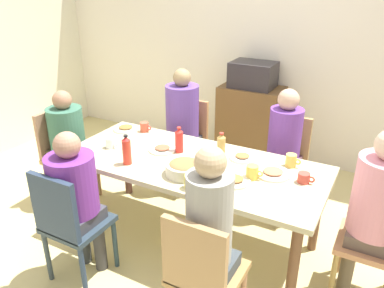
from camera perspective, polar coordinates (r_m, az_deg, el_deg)
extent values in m
plane|color=#CEC180|center=(3.39, 0.00, -13.69)|extent=(6.95, 6.95, 0.00)
cube|color=silver|center=(4.57, 12.19, 13.78)|extent=(6.03, 0.12, 2.60)
cube|color=#C2B98F|center=(3.01, 0.00, -2.96)|extent=(2.06, 0.90, 0.04)
cylinder|color=brown|center=(3.45, -16.70, -7.19)|extent=(0.07, 0.07, 0.69)
cylinder|color=brown|center=(2.67, 14.77, -17.26)|extent=(0.07, 0.07, 0.69)
cylinder|color=brown|center=(3.89, -9.62, -2.69)|extent=(0.07, 0.07, 0.69)
cylinder|color=brown|center=(3.23, 17.99, -9.69)|extent=(0.07, 0.07, 0.69)
cube|color=#B07F4D|center=(3.87, -17.56, -2.10)|extent=(0.40, 0.40, 0.04)
cylinder|color=#A9824E|center=(4.19, -17.20, -3.47)|extent=(0.04, 0.04, 0.43)
cylinder|color=#A87B58|center=(3.99, -20.60, -5.39)|extent=(0.04, 0.04, 0.43)
cylinder|color=#AA805A|center=(3.97, -13.70, -4.61)|extent=(0.04, 0.04, 0.43)
cylinder|color=#B47A50|center=(3.76, -17.11, -6.73)|extent=(0.04, 0.04, 0.43)
cube|color=#A47659|center=(3.91, -19.85, 1.58)|extent=(0.04, 0.38, 0.45)
cylinder|color=brown|center=(3.95, -15.34, -4.77)|extent=(0.09, 0.09, 0.45)
cylinder|color=brown|center=(3.86, -16.94, -5.74)|extent=(0.09, 0.09, 0.45)
cube|color=brown|center=(3.85, -17.67, -1.29)|extent=(0.30, 0.30, 0.10)
cylinder|color=#376A54|center=(3.75, -18.14, 2.16)|extent=(0.32, 0.32, 0.40)
sphere|color=#A57457|center=(3.67, -18.69, 6.19)|extent=(0.17, 0.17, 0.17)
cube|color=#B07855|center=(3.59, 13.06, -3.71)|extent=(0.40, 0.40, 0.04)
cylinder|color=#A87D4D|center=(3.81, 15.93, -6.17)|extent=(0.04, 0.04, 0.43)
cylinder|color=tan|center=(3.88, 11.06, -5.08)|extent=(0.04, 0.04, 0.43)
cylinder|color=#AC7E5A|center=(3.52, 14.60, -8.68)|extent=(0.04, 0.04, 0.43)
cylinder|color=#A48053|center=(3.60, 9.34, -7.44)|extent=(0.04, 0.04, 0.43)
cube|color=#A3834E|center=(3.65, 14.20, 0.74)|extent=(0.38, 0.04, 0.45)
cylinder|color=brown|center=(3.59, 13.51, -7.67)|extent=(0.09, 0.09, 0.45)
cylinder|color=brown|center=(3.63, 11.08, -7.11)|extent=(0.09, 0.09, 0.45)
cube|color=brown|center=(3.56, 13.15, -2.85)|extent=(0.30, 0.30, 0.10)
cylinder|color=#68389D|center=(3.45, 13.59, 1.37)|extent=(0.29, 0.29, 0.47)
sphere|color=tan|center=(3.34, 14.11, 6.39)|extent=(0.18, 0.18, 0.18)
cube|color=tan|center=(2.87, 24.76, -13.27)|extent=(0.40, 0.40, 0.04)
cylinder|color=#A48548|center=(2.87, 20.10, -18.09)|extent=(0.04, 0.04, 0.43)
cylinder|color=#B27E4B|center=(3.14, 21.20, -14.20)|extent=(0.04, 0.04, 0.43)
cylinder|color=brown|center=(2.93, 21.84, -17.13)|extent=(0.09, 0.09, 0.45)
cylinder|color=brown|center=(3.06, 22.29, -15.29)|extent=(0.09, 0.09, 0.45)
cube|color=brown|center=(2.83, 24.97, -12.30)|extent=(0.30, 0.30, 0.10)
cylinder|color=pink|center=(2.67, 26.10, -6.95)|extent=(0.34, 0.34, 0.51)
cube|color=#A88153|center=(3.94, -1.38, -0.47)|extent=(0.40, 0.40, 0.04)
cylinder|color=#B0755A|center=(4.10, 1.90, -2.93)|extent=(0.04, 0.04, 0.43)
cylinder|color=tan|center=(4.24, -2.21, -1.94)|extent=(0.04, 0.04, 0.43)
cylinder|color=#A47C5A|center=(3.83, -0.40, -4.96)|extent=(0.04, 0.04, 0.43)
cylinder|color=#B2834F|center=(3.99, -4.69, -3.82)|extent=(0.04, 0.04, 0.43)
cube|color=#AE774B|center=(3.99, -0.13, 3.54)|extent=(0.38, 0.04, 0.45)
cylinder|color=#3F363A|center=(3.92, -1.06, -4.09)|extent=(0.09, 0.09, 0.45)
cylinder|color=#464946|center=(3.99, -3.07, -3.57)|extent=(0.09, 0.09, 0.45)
cube|color=#3B3B42|center=(3.91, -1.39, 0.33)|extent=(0.30, 0.30, 0.10)
cylinder|color=#60409B|center=(3.80, -1.44, 4.73)|extent=(0.33, 0.33, 0.54)
sphere|color=#9D8358|center=(3.70, -1.50, 9.79)|extent=(0.17, 0.17, 0.17)
cube|color=#2B3A47|center=(2.91, -16.48, -11.25)|extent=(0.40, 0.40, 0.04)
cylinder|color=#344149|center=(3.06, -20.61, -15.17)|extent=(0.04, 0.04, 0.43)
cylinder|color=#253651|center=(2.85, -15.81, -17.68)|extent=(0.04, 0.04, 0.43)
cylinder|color=#2A2F4D|center=(3.23, -16.11, -12.12)|extent=(0.04, 0.04, 0.43)
cylinder|color=#253943|center=(3.04, -11.33, -14.19)|extent=(0.04, 0.04, 0.43)
cube|color=#29384D|center=(2.68, -19.73, -8.95)|extent=(0.38, 0.04, 0.45)
cylinder|color=#3B4040|center=(3.14, -15.81, -13.14)|extent=(0.09, 0.09, 0.45)
cylinder|color=#3B3A3A|center=(3.04, -13.55, -14.15)|extent=(0.09, 0.09, 0.45)
cube|color=#393A43|center=(2.88, -16.62, -10.27)|extent=(0.30, 0.30, 0.10)
cylinder|color=#6F2E94|center=(2.74, -17.26, -5.73)|extent=(0.33, 0.33, 0.42)
sphere|color=#A97B60|center=(2.61, -18.03, -0.15)|extent=(0.18, 0.18, 0.18)
cube|color=#AC814B|center=(2.41, 2.38, -18.53)|extent=(0.40, 0.40, 0.04)
cylinder|color=#B18047|center=(2.73, 0.59, -18.75)|extent=(0.04, 0.04, 0.43)
cube|color=#AB8356|center=(2.14, 0.26, -16.78)|extent=(0.38, 0.04, 0.45)
cylinder|color=#403C48|center=(2.65, 1.67, -20.12)|extent=(0.09, 0.09, 0.45)
cube|color=#394248|center=(2.37, 2.41, -17.47)|extent=(0.30, 0.30, 0.10)
cylinder|color=#9B9B96|center=(2.17, 2.56, -11.03)|extent=(0.26, 0.26, 0.55)
sphere|color=tan|center=(1.99, 2.74, -2.69)|extent=(0.17, 0.17, 0.17)
cylinder|color=silver|center=(3.19, -4.39, -0.84)|extent=(0.23, 0.23, 0.01)
ellipsoid|color=#A45C3E|center=(3.18, -4.40, -0.52)|extent=(0.12, 0.12, 0.02)
cylinder|color=white|center=(3.07, 7.46, -2.04)|extent=(0.20, 0.20, 0.01)
ellipsoid|color=#A36F3D|center=(3.06, 7.48, -1.71)|extent=(0.11, 0.11, 0.02)
cylinder|color=silver|center=(2.73, 6.27, -5.46)|extent=(0.23, 0.23, 0.01)
ellipsoid|color=#AE6D37|center=(2.72, 6.29, -5.10)|extent=(0.13, 0.13, 0.02)
cylinder|color=silver|center=(2.87, 11.89, -4.30)|extent=(0.26, 0.26, 0.01)
ellipsoid|color=tan|center=(2.86, 11.92, -3.96)|extent=(0.14, 0.14, 0.02)
cylinder|color=white|center=(3.66, -9.76, 2.23)|extent=(0.23, 0.23, 0.01)
ellipsoid|color=#A16933|center=(3.65, -9.78, 2.51)|extent=(0.13, 0.13, 0.02)
cylinder|color=beige|center=(2.80, -1.10, -3.72)|extent=(0.28, 0.28, 0.08)
ellipsoid|color=#B46B3D|center=(2.78, -1.11, -2.95)|extent=(0.22, 0.22, 0.04)
cylinder|color=#C14538|center=(2.81, 16.21, -4.83)|extent=(0.08, 0.08, 0.07)
torus|color=#CD4934|center=(2.80, 17.27, -5.05)|extent=(0.05, 0.01, 0.05)
cylinder|color=#EEBF53|center=(3.00, 14.44, -2.37)|extent=(0.08, 0.08, 0.10)
torus|color=#DEC647|center=(2.99, 15.40, -2.57)|extent=(0.05, 0.01, 0.05)
cylinder|color=#CF543B|center=(3.58, -7.07, 2.52)|extent=(0.08, 0.08, 0.09)
torus|color=#C8483A|center=(3.55, -6.40, 2.38)|extent=(0.05, 0.01, 0.05)
cylinder|color=white|center=(3.29, -11.99, 0.18)|extent=(0.08, 0.08, 0.09)
torus|color=white|center=(3.26, -11.29, 0.00)|extent=(0.05, 0.01, 0.05)
cylinder|color=white|center=(2.95, 1.33, -2.00)|extent=(0.08, 0.08, 0.10)
torus|color=white|center=(2.93, 2.23, -2.21)|extent=(0.05, 0.01, 0.05)
cylinder|color=#DDCC4C|center=(2.62, -0.21, -5.60)|extent=(0.08, 0.08, 0.10)
torus|color=#E4C149|center=(2.60, 0.84, -5.88)|extent=(0.05, 0.01, 0.05)
cylinder|color=white|center=(3.06, 2.21, -1.16)|extent=(0.08, 0.08, 0.08)
torus|color=white|center=(3.04, 3.06, -1.36)|extent=(0.05, 0.01, 0.05)
cylinder|color=#ECCC4D|center=(2.77, 8.92, -4.12)|extent=(0.09, 0.09, 0.10)
torus|color=#E0CD45|center=(2.76, 10.01, -4.37)|extent=(0.05, 0.01, 0.05)
cylinder|color=tan|center=(3.08, 4.34, -0.36)|extent=(0.07, 0.07, 0.15)
cone|color=tan|center=(3.04, 4.39, 1.21)|extent=(0.06, 0.06, 0.03)
cylinder|color=red|center=(3.04, 4.40, 1.56)|extent=(0.03, 0.03, 0.01)
cylinder|color=red|center=(3.13, -1.91, 0.30)|extent=(0.07, 0.07, 0.18)
cone|color=red|center=(3.09, -1.94, 2.05)|extent=(0.06, 0.06, 0.03)
cylinder|color=red|center=(3.08, -1.94, 2.39)|extent=(0.03, 0.03, 0.01)
cylinder|color=#537A36|center=(2.71, 0.98, -3.98)|extent=(0.06, 0.06, 0.15)
cone|color=#4B8242|center=(2.66, 0.99, -2.29)|extent=(0.05, 0.05, 0.03)
cylinder|color=silver|center=(2.66, 1.00, -1.90)|extent=(0.03, 0.03, 0.01)
cylinder|color=red|center=(2.97, -9.63, -1.19)|extent=(0.07, 0.07, 0.20)
cone|color=red|center=(2.92, -9.78, 0.82)|extent=(0.06, 0.06, 0.03)
cylinder|color=black|center=(2.91, -9.81, 1.19)|extent=(0.03, 0.03, 0.01)
cube|color=brown|center=(4.56, 8.56, 2.89)|extent=(0.70, 0.44, 0.90)
cube|color=#2E2A2E|center=(4.38, 9.04, 10.11)|extent=(0.48, 0.36, 0.28)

